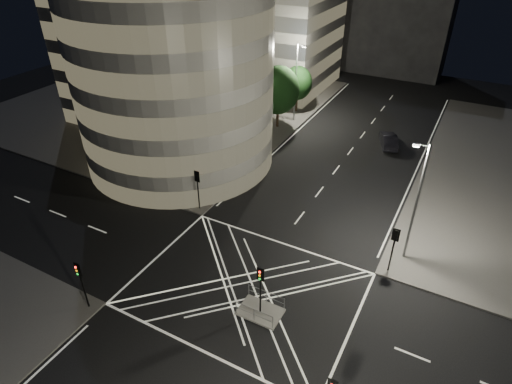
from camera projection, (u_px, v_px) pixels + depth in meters
The scene contains 21 objects.
ground at pixel (246, 289), 31.59m from camera, with size 120.00×120.00×0.00m, color black.
sidewalk_far_left at pixel (165, 102), 63.06m from camera, with size 42.00×42.00×0.15m, color #514F4C.
central_island at pixel (260, 312), 29.64m from camera, with size 3.00×2.00×0.15m, color slate.
office_tower_curved at pixel (164, 30), 46.84m from camera, with size 30.00×29.00×27.20m.
office_block_rear at pixel (254, 10), 65.37m from camera, with size 24.00×16.00×22.00m, color gray.
building_far_end at pixel (395, 17), 71.21m from camera, with size 18.00×8.00×18.00m, color black.
tree_a at pixel (195, 157), 40.18m from camera, with size 4.18×4.18×6.39m.
tree_b at pixel (228, 130), 44.47m from camera, with size 4.12×4.12×6.64m.
tree_c at pixel (255, 107), 48.68m from camera, with size 4.19×4.19×7.10m.
tree_d at pixel (278, 90), 53.03m from camera, with size 5.26×5.26×7.88m.
tree_e at pixel (297, 83), 57.94m from camera, with size 4.01×4.01×6.30m.
traffic_signal_fl at pixel (197, 183), 38.54m from camera, with size 0.55×0.22×4.00m.
traffic_signal_nl at pixel (80, 277), 28.48m from camera, with size 0.55×0.22×4.00m.
traffic_signal_fr at pixel (394, 242), 31.54m from camera, with size 0.55×0.22×4.00m.
traffic_signal_island at pixel (260, 282), 28.10m from camera, with size 0.55×0.22×4.00m.
street_lamp_left_near at pixel (221, 133), 41.22m from camera, with size 1.25×0.25×10.00m.
street_lamp_left_far at pixel (296, 80), 54.53m from camera, with size 1.25×0.25×10.00m.
street_lamp_right_far at pixel (416, 200), 31.49m from camera, with size 1.25×0.25×10.00m.
railing_island_south at pixel (254, 314), 28.64m from camera, with size 2.80×0.06×1.10m, color slate.
railing_island_north at pixel (266, 297), 29.97m from camera, with size 2.80×0.06×1.10m, color slate.
sedan at pixel (389, 140), 50.81m from camera, with size 1.64×4.72×1.55m, color black.
Camera 1 is at (11.40, -19.60, 23.14)m, focal length 30.00 mm.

